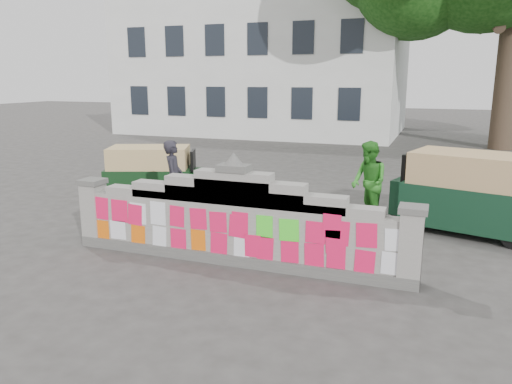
{
  "coord_description": "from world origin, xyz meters",
  "views": [
    {
      "loc": [
        3.32,
        -7.86,
        3.27
      ],
      "look_at": [
        0.04,
        1.0,
        1.1
      ],
      "focal_mm": 35.0,
      "sensor_mm": 36.0,
      "label": 1
    }
  ],
  "objects_px": {
    "rickshaw_left": "(152,173)",
    "rickshaw_right": "(468,192)",
    "cyclist_bike": "(175,205)",
    "pedestrian": "(369,182)",
    "cyclist_rider": "(174,189)"
  },
  "relations": [
    {
      "from": "cyclist_bike",
      "to": "rickshaw_left",
      "type": "distance_m",
      "value": 2.7
    },
    {
      "from": "rickshaw_left",
      "to": "rickshaw_right",
      "type": "xyz_separation_m",
      "value": [
        7.9,
        -0.18,
        0.14
      ]
    },
    {
      "from": "cyclist_bike",
      "to": "cyclist_rider",
      "type": "xyz_separation_m",
      "value": [
        0.0,
        0.0,
        0.35
      ]
    },
    {
      "from": "rickshaw_left",
      "to": "rickshaw_right",
      "type": "relative_size",
      "value": 0.85
    },
    {
      "from": "rickshaw_right",
      "to": "cyclist_rider",
      "type": "bearing_deg",
      "value": 32.27
    },
    {
      "from": "cyclist_rider",
      "to": "rickshaw_right",
      "type": "relative_size",
      "value": 0.53
    },
    {
      "from": "pedestrian",
      "to": "rickshaw_left",
      "type": "xyz_separation_m",
      "value": [
        -5.8,
        0.13,
        -0.18
      ]
    },
    {
      "from": "pedestrian",
      "to": "rickshaw_left",
      "type": "distance_m",
      "value": 5.8
    },
    {
      "from": "pedestrian",
      "to": "cyclist_rider",
      "type": "bearing_deg",
      "value": -101.64
    },
    {
      "from": "rickshaw_right",
      "to": "cyclist_bike",
      "type": "bearing_deg",
      "value": 32.27
    },
    {
      "from": "cyclist_bike",
      "to": "rickshaw_right",
      "type": "distance_m",
      "value": 6.38
    },
    {
      "from": "cyclist_bike",
      "to": "pedestrian",
      "type": "relative_size",
      "value": 1.01
    },
    {
      "from": "cyclist_bike",
      "to": "rickshaw_right",
      "type": "relative_size",
      "value": 0.59
    },
    {
      "from": "cyclist_bike",
      "to": "cyclist_rider",
      "type": "relative_size",
      "value": 1.12
    },
    {
      "from": "cyclist_rider",
      "to": "rickshaw_left",
      "type": "xyz_separation_m",
      "value": [
        -1.8,
        2.0,
        -0.09
      ]
    }
  ]
}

